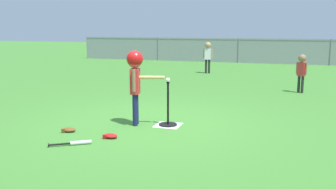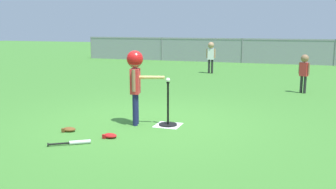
% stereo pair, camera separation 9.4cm
% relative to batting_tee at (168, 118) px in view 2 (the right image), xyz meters
% --- Properties ---
extents(ground_plane, '(60.00, 60.00, 0.00)m').
position_rel_batting_tee_xyz_m(ground_plane, '(-0.33, 0.07, -0.13)').
color(ground_plane, '#3D7A2D').
extents(home_plate, '(0.44, 0.44, 0.01)m').
position_rel_batting_tee_xyz_m(home_plate, '(-0.00, 0.00, -0.13)').
color(home_plate, white).
rests_on(home_plate, ground_plane).
extents(batting_tee, '(0.32, 0.32, 0.77)m').
position_rel_batting_tee_xyz_m(batting_tee, '(0.00, 0.00, 0.00)').
color(batting_tee, black).
rests_on(batting_tee, ground_plane).
extents(baseball_on_tee, '(0.07, 0.07, 0.07)m').
position_rel_batting_tee_xyz_m(baseball_on_tee, '(-0.00, 0.00, 0.67)').
color(baseball_on_tee, white).
rests_on(baseball_on_tee, batting_tee).
extents(batter_child, '(0.64, 0.36, 1.31)m').
position_rel_batting_tee_xyz_m(batter_child, '(-0.55, -0.14, 0.80)').
color(batter_child, '#191E4C').
rests_on(batter_child, ground_plane).
extents(fielder_deep_center, '(0.34, 0.23, 1.14)m').
position_rel_batting_tee_xyz_m(fielder_deep_center, '(-0.87, 7.45, 0.61)').
color(fielder_deep_center, '#262626').
rests_on(fielder_deep_center, ground_plane).
extents(fielder_deep_left, '(0.27, 0.20, 1.00)m').
position_rel_batting_tee_xyz_m(fielder_deep_left, '(2.28, 4.17, 0.51)').
color(fielder_deep_left, '#262626').
rests_on(fielder_deep_left, ground_plane).
extents(spare_bat_silver, '(0.54, 0.38, 0.06)m').
position_rel_batting_tee_xyz_m(spare_bat_silver, '(-0.94, -1.46, -0.10)').
color(spare_bat_silver, silver).
rests_on(spare_bat_silver, ground_plane).
extents(glove_by_plate, '(0.23, 0.18, 0.07)m').
position_rel_batting_tee_xyz_m(glove_by_plate, '(-0.62, -1.00, -0.09)').
color(glove_by_plate, '#B21919').
rests_on(glove_by_plate, ground_plane).
extents(glove_near_bats, '(0.23, 0.19, 0.07)m').
position_rel_batting_tee_xyz_m(glove_near_bats, '(-1.43, -0.90, -0.09)').
color(glove_near_bats, brown).
rests_on(glove_near_bats, ground_plane).
extents(outfield_fence, '(16.06, 0.06, 1.15)m').
position_rel_batting_tee_xyz_m(outfield_fence, '(-0.33, 11.82, 0.49)').
color(outfield_fence, slate).
rests_on(outfield_fence, ground_plane).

